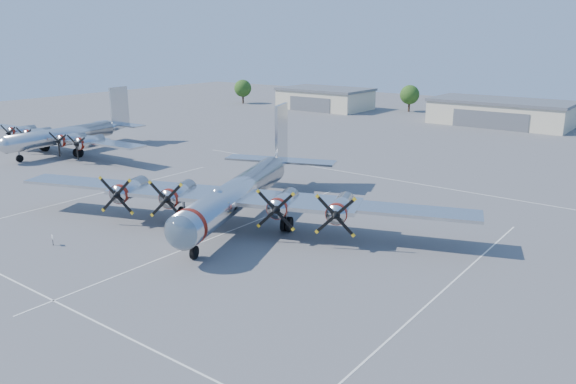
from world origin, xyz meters
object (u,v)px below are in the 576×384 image
Objects in this scene: main_bomber_b29 at (242,220)px; bomber_west at (70,152)px; hangar_west at (325,98)px; tree_far_west at (243,88)px; tree_west at (410,95)px; info_placard at (52,238)px; hangar_center at (501,112)px.

main_bomber_b29 is 1.27× the size of bomber_west.
bomber_west is (-2.34, -72.61, -2.71)m from hangar_west.
hangar_west is 0.61× the size of bomber_west.
main_bomber_b29 is at bearing -48.61° from tree_far_west.
tree_west is 6.69× the size of info_placard.
tree_far_west is (-70.00, -3.96, 1.51)m from hangar_center.
tree_west is at bearing 84.57° from main_bomber_b29.
hangar_west is 3.40× the size of tree_west.
info_placard is (34.68, -97.78, -2.02)m from hangar_west.
hangar_west reaches higher than main_bomber_b29.
hangar_center is 0.60× the size of main_bomber_b29.
tree_west is 92.93m from main_bomber_b29.
main_bomber_b29 is 46.81m from bomber_west.
main_bomber_b29 is (23.56, -89.80, -4.22)m from tree_west.
tree_west is 83.79m from bomber_west.
hangar_west and hangar_center have the same top height.
main_bomber_b29 is (43.56, -81.76, -2.71)m from hangar_west.
hangar_center is (45.00, -0.00, -0.00)m from hangar_west.
hangar_west is 22.77× the size of info_placard.
hangar_center is at bearing 105.63° from info_placard.
tree_west is at bearing 14.93° from tree_far_west.
hangar_west is 3.40× the size of tree_far_west.
hangar_center is 4.31× the size of tree_far_west.
tree_west is at bearing 21.89° from hangar_west.
info_placard is (14.68, -105.82, -3.52)m from tree_west.
tree_far_west is 0.18× the size of bomber_west.
tree_far_west is 0.14× the size of main_bomber_b29.
info_placard is (37.02, -25.18, 0.70)m from bomber_west.
hangar_west is 103.77m from info_placard.
info_placard is (59.68, -93.82, -3.52)m from tree_far_west.
hangar_center reaches higher than main_bomber_b29.
info_placard is at bearing -139.14° from main_bomber_b29.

